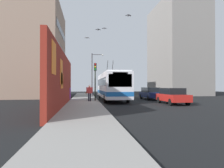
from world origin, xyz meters
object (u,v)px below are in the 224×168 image
parked_car_red (172,96)px  parked_car_navy (150,93)px  city_bus (112,85)px  pedestrian_midblock (89,92)px  traffic_light (95,75)px  street_lamp (93,72)px

parked_car_red → parked_car_navy: bearing=-0.0°
parked_car_red → parked_car_navy: 6.29m
city_bus → pedestrian_midblock: (-2.89, 2.81, -0.68)m
city_bus → traffic_light: bearing=133.4°
traffic_light → street_lamp: size_ratio=0.65×
parked_car_red → city_bus: bearing=42.3°
city_bus → parked_car_navy: city_bus is taller
parked_car_navy → traffic_light: (-2.61, 7.35, 2.14)m
city_bus → parked_car_navy: size_ratio=2.51×
traffic_light → parked_car_red: bearing=-116.6°
parked_car_red → street_lamp: street_lamp is taller
parked_car_red → traffic_light: traffic_light is taller
city_bus → pedestrian_midblock: bearing=135.8°
city_bus → traffic_light: size_ratio=2.75×
parked_car_navy → pedestrian_midblock: bearing=113.4°
parked_car_red → street_lamp: bearing=34.2°
pedestrian_midblock → street_lamp: street_lamp is taller
pedestrian_midblock → parked_car_red: bearing=-109.4°
city_bus → parked_car_red: city_bus is taller
city_bus → pedestrian_midblock: 4.09m
parked_car_red → parked_car_navy: (6.29, -0.00, 0.00)m
parked_car_navy → pedestrian_midblock: (-3.47, 8.01, 0.33)m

